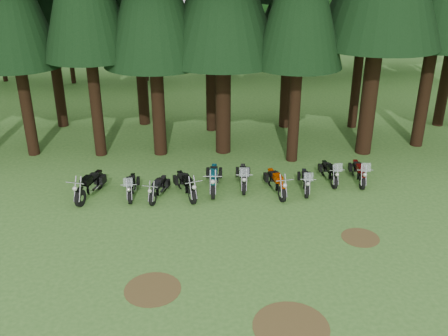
{
  "coord_description": "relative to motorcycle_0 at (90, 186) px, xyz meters",
  "views": [
    {
      "loc": [
        -1.73,
        -14.91,
        9.79
      ],
      "look_at": [
        -0.22,
        5.0,
        1.0
      ],
      "focal_mm": 40.0,
      "sensor_mm": 36.0,
      "label": 1
    }
  ],
  "objects": [
    {
      "name": "decid_6",
      "position": [
        20.87,
        22.37,
        4.7
      ],
      "size": [
        7.06,
        6.86,
        8.82
      ],
      "color": "black",
      "rests_on": "ground"
    },
    {
      "name": "motorcycle_6",
      "position": [
        8.02,
        -0.25,
        -0.03
      ],
      "size": [
        0.48,
        2.27,
        0.93
      ],
      "rotation": [
        0.0,
        0.0,
        0.15
      ],
      "color": "black",
      "rests_on": "ground"
    },
    {
      "name": "motorcycle_0",
      "position": [
        0.0,
        0.0,
        0.0
      ],
      "size": [
        0.89,
        2.37,
        0.99
      ],
      "rotation": [
        0.0,
        0.0,
        -0.31
      ],
      "color": "black",
      "rests_on": "ground"
    },
    {
      "name": "motorcycle_8",
      "position": [
        10.63,
        0.72,
        -0.07
      ],
      "size": [
        0.42,
        2.1,
        1.32
      ],
      "rotation": [
        0.0,
        0.0,
        0.06
      ],
      "color": "black",
      "rests_on": "ground"
    },
    {
      "name": "decid_3",
      "position": [
        1.3,
        20.49,
        4.01
      ],
      "size": [
        6.12,
        5.95,
        7.65
      ],
      "color": "black",
      "rests_on": "ground"
    },
    {
      "name": "dirt_patch_2",
      "position": [
        7.01,
        -8.64,
        -0.5
      ],
      "size": [
        2.2,
        2.2,
        0.01
      ],
      "primitive_type": "cylinder",
      "color": "#4C3D1E",
      "rests_on": "ground"
    },
    {
      "name": "dirt_patch_0",
      "position": [
        3.01,
        -6.64,
        -0.5
      ],
      "size": [
        1.8,
        1.8,
        0.01
      ],
      "primitive_type": "cylinder",
      "color": "#4C3D1E",
      "rests_on": "ground"
    },
    {
      "name": "motorcycle_2",
      "position": [
        2.92,
        -0.3,
        -0.09
      ],
      "size": [
        0.71,
        1.96,
        0.82
      ],
      "rotation": [
        0.0,
        0.0,
        -0.3
      ],
      "color": "black",
      "rests_on": "ground"
    },
    {
      "name": "decid_4",
      "position": [
        7.59,
        21.68,
        3.86
      ],
      "size": [
        5.93,
        5.76,
        7.41
      ],
      "color": "black",
      "rests_on": "ground"
    },
    {
      "name": "dirt_patch_1",
      "position": [
        10.51,
        -4.14,
        -0.5
      ],
      "size": [
        1.4,
        1.4,
        0.01
      ],
      "primitive_type": "cylinder",
      "color": "#4C3D1E",
      "rests_on": "ground"
    },
    {
      "name": "ground",
      "position": [
        6.01,
        -4.64,
        -0.51
      ],
      "size": [
        120.0,
        120.0,
        0.0
      ],
      "primitive_type": "plane",
      "color": "#386827",
      "rests_on": "ground"
    },
    {
      "name": "decid_2",
      "position": [
        -4.42,
        20.14,
        4.45
      ],
      "size": [
        6.72,
        6.53,
        8.4
      ],
      "color": "black",
      "rests_on": "ground"
    },
    {
      "name": "motorcycle_4",
      "position": [
        5.33,
        0.28,
        -0.0
      ],
      "size": [
        0.43,
        2.42,
        0.98
      ],
      "rotation": [
        0.0,
        0.0,
        -0.09
      ],
      "color": "black",
      "rests_on": "ground"
    },
    {
      "name": "motorcycle_1",
      "position": [
        1.77,
        -0.06,
        -0.08
      ],
      "size": [
        0.38,
        2.04,
        1.29
      ],
      "rotation": [
        0.0,
        0.0,
        -0.0
      ],
      "color": "black",
      "rests_on": "ground"
    },
    {
      "name": "motorcycle_9",
      "position": [
        11.96,
        0.58,
        -0.04
      ],
      "size": [
        0.51,
        2.2,
        1.38
      ],
      "rotation": [
        0.0,
        0.0,
        -0.1
      ],
      "color": "black",
      "rests_on": "ground"
    },
    {
      "name": "motorcycle_7",
      "position": [
        9.34,
        -0.11,
        -0.07
      ],
      "size": [
        0.53,
        2.06,
        1.29
      ],
      "rotation": [
        0.0,
        0.0,
        -0.13
      ],
      "color": "black",
      "rests_on": "ground"
    },
    {
      "name": "motorcycle_5",
      "position": [
        6.66,
        0.45,
        -0.04
      ],
      "size": [
        0.49,
        2.22,
        1.4
      ],
      "rotation": [
        0.0,
        0.0,
        -0.08
      ],
      "color": "black",
      "rests_on": "ground"
    },
    {
      "name": "motorcycle_3",
      "position": [
        4.11,
        -0.18,
        -0.03
      ],
      "size": [
        0.85,
        2.22,
        0.93
      ],
      "rotation": [
        0.0,
        0.0,
        0.32
      ],
      "color": "black",
      "rests_on": "ground"
    }
  ]
}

